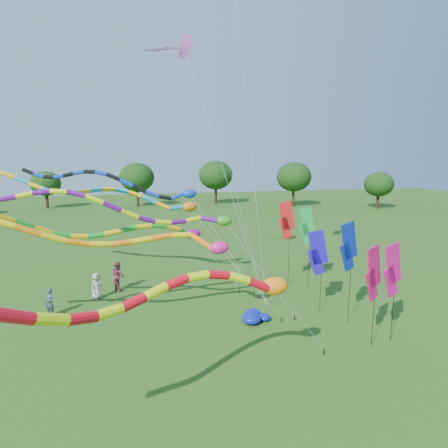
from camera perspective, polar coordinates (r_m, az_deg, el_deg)
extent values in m
plane|color=#235315|center=(16.89, 3.27, -19.07)|extent=(160.00, 160.00, 0.00)
cylinder|color=#382314|center=(65.97, 22.15, 3.43)|extent=(0.50, 0.50, 3.52)
ellipsoid|color=#12340E|center=(65.68, 22.40, 7.41)|extent=(7.42, 7.42, 6.31)
cylinder|color=#382314|center=(66.65, 10.45, 3.77)|extent=(0.50, 0.50, 2.90)
ellipsoid|color=#12340E|center=(66.38, 10.55, 7.02)|extent=(6.12, 6.12, 5.20)
cylinder|color=#382314|center=(67.32, -1.19, 4.08)|extent=(0.50, 0.50, 3.11)
ellipsoid|color=#12340E|center=(67.05, -1.21, 7.54)|extent=(6.57, 6.57, 5.59)
cylinder|color=#382314|center=(72.11, -13.25, 3.90)|extent=(0.50, 0.50, 2.37)
ellipsoid|color=#12340E|center=(71.87, -13.35, 6.35)|extent=(5.01, 5.01, 4.26)
cylinder|color=#382314|center=(68.74, -25.13, 3.19)|extent=(0.50, 0.50, 2.90)
ellipsoid|color=#12340E|center=(68.48, -25.36, 6.33)|extent=(6.12, 6.12, 5.20)
cylinder|color=black|center=(17.22, 14.95, -18.24)|extent=(0.05, 0.05, 0.30)
cylinder|color=silver|center=(15.31, 11.69, -14.12)|extent=(0.02, 0.02, 4.62)
ellipsoid|color=orange|center=(13.60, 7.70, -9.34)|extent=(1.02, 0.65, 0.65)
cylinder|color=red|center=(13.12, 5.20, -9.15)|extent=(0.30, 0.30, 0.86)
cylinder|color=#E7FF0D|center=(12.66, 2.18, -8.23)|extent=(0.30, 0.30, 0.82)
cylinder|color=red|center=(12.25, -0.92, -7.75)|extent=(0.30, 0.30, 0.77)
cylinder|color=#E7FF0D|center=(11.88, -4.07, -7.93)|extent=(0.30, 0.30, 0.75)
cylinder|color=red|center=(11.53, -7.23, -8.80)|extent=(0.30, 0.30, 0.75)
cylinder|color=#E7FF0D|center=(11.19, -10.41, -10.13)|extent=(0.30, 0.30, 0.76)
cylinder|color=red|center=(10.84, -13.66, -11.57)|extent=(0.30, 0.30, 0.76)
cylinder|color=#E7FF0D|center=(10.45, -17.07, -12.72)|extent=(0.30, 0.30, 0.77)
cylinder|color=red|center=(10.02, -20.76, -13.27)|extent=(0.30, 0.30, 0.79)
cylinder|color=#E7FF0D|center=(9.59, -24.83, -13.07)|extent=(0.30, 0.30, 0.83)
cylinder|color=red|center=(9.18, -29.32, -12.19)|extent=(0.30, 0.30, 0.85)
cylinder|color=black|center=(19.78, 8.71, -14.20)|extent=(0.05, 0.05, 0.30)
cylinder|color=silver|center=(18.54, 4.18, -9.06)|extent=(0.02, 0.02, 4.97)
ellipsoid|color=#EB1A8C|center=(17.62, -0.77, -3.63)|extent=(0.94, 0.61, 0.61)
cylinder|color=orange|center=(17.66, -3.50, -2.65)|extent=(0.27, 0.27, 1.20)
cylinder|color=yellow|center=(17.75, -6.54, -1.67)|extent=(0.27, 0.27, 0.91)
cylinder|color=orange|center=(17.67, -9.45, -1.92)|extent=(0.27, 0.27, 0.91)
cylinder|color=yellow|center=(17.59, -12.37, -2.40)|extent=(0.27, 0.27, 0.92)
cylinder|color=orange|center=(17.49, -15.32, -2.82)|extent=(0.27, 0.27, 0.92)
cylinder|color=yellow|center=(17.38, -18.33, -2.96)|extent=(0.27, 0.27, 0.93)
cylinder|color=orange|center=(17.28, -21.41, -2.66)|extent=(0.27, 0.27, 0.96)
cylinder|color=yellow|center=(17.20, -24.53, -1.91)|extent=(0.27, 0.27, 0.99)
cylinder|color=orange|center=(17.20, -27.67, -0.88)|extent=(0.27, 0.27, 1.00)
cylinder|color=yellow|center=(17.29, -30.76, 0.18)|extent=(0.27, 0.27, 0.98)
cylinder|color=black|center=(20.10, 10.70, -13.86)|extent=(0.05, 0.05, 0.30)
cylinder|color=silver|center=(18.67, 5.63, -6.96)|extent=(0.02, 0.02, 6.20)
ellipsoid|color=#319B1C|center=(17.73, 0.05, 0.52)|extent=(0.77, 0.50, 0.50)
cylinder|color=#5B0B80|center=(17.85, -2.32, 0.74)|extent=(0.22, 0.22, 0.86)
cylinder|color=#CDE00B|center=(17.94, -4.67, 0.73)|extent=(0.22, 0.22, 0.74)
cylinder|color=#5B0B80|center=(17.75, -6.95, 0.34)|extent=(0.22, 0.22, 0.74)
cylinder|color=#CDE00B|center=(17.55, -9.28, 0.28)|extent=(0.22, 0.22, 0.75)
cylinder|color=#5B0B80|center=(17.35, -11.68, 0.67)|extent=(0.22, 0.22, 0.79)
cylinder|color=#CDE00B|center=(17.19, -14.14, 1.48)|extent=(0.22, 0.22, 0.82)
cylinder|color=#5B0B80|center=(17.09, -16.64, 2.54)|extent=(0.22, 0.22, 0.82)
cylinder|color=#CDE00B|center=(17.09, -19.13, 3.56)|extent=(0.22, 0.22, 0.79)
cylinder|color=#5B0B80|center=(17.20, -21.56, 4.28)|extent=(0.22, 0.22, 0.75)
cylinder|color=#CDE00B|center=(17.41, -23.86, 4.56)|extent=(0.22, 0.22, 0.73)
cylinder|color=#5B0B80|center=(17.73, -26.02, 4.39)|extent=(0.22, 0.22, 0.74)
cylinder|color=#CDE00B|center=(18.11, -28.04, 3.94)|extent=(0.22, 0.22, 0.76)
cylinder|color=#5B0B80|center=(18.55, -29.93, 3.46)|extent=(0.22, 0.22, 0.76)
cylinder|color=black|center=(23.58, 4.58, -10.11)|extent=(0.05, 0.05, 0.30)
cylinder|color=silver|center=(22.81, -0.29, -2.74)|extent=(0.02, 0.02, 7.07)
ellipsoid|color=#0D40B9|center=(22.63, -5.30, 4.63)|extent=(0.86, 0.55, 0.55)
cylinder|color=#0B36BA|center=(22.80, -7.07, 4.24)|extent=(0.25, 0.25, 0.80)
cylinder|color=black|center=(22.90, -8.92, 4.00)|extent=(0.25, 0.25, 0.78)
cylinder|color=#0B36BA|center=(22.89, -10.85, 4.47)|extent=(0.25, 0.25, 0.81)
cylinder|color=black|center=(22.92, -12.77, 5.22)|extent=(0.25, 0.25, 0.84)
cylinder|color=#0B36BA|center=(23.03, -14.65, 6.09)|extent=(0.25, 0.25, 0.83)
cylinder|color=black|center=(23.23, -16.46, 6.86)|extent=(0.25, 0.25, 0.80)
cylinder|color=#0B36BA|center=(23.53, -18.16, 7.35)|extent=(0.25, 0.25, 0.76)
cylinder|color=black|center=(23.90, -19.73, 7.50)|extent=(0.25, 0.25, 0.75)
cylinder|color=#0B36BA|center=(24.35, -21.18, 7.33)|extent=(0.25, 0.25, 0.77)
cylinder|color=black|center=(24.85, -22.53, 6.99)|extent=(0.25, 0.25, 0.78)
cylinder|color=#0B36BA|center=(25.37, -23.81, 6.66)|extent=(0.25, 0.25, 0.77)
cylinder|color=black|center=(25.89, -25.06, 6.51)|extent=(0.25, 0.25, 0.76)
cylinder|color=#0B36BA|center=(26.38, -26.32, 6.64)|extent=(0.25, 0.25, 0.77)
cylinder|color=black|center=(26.84, -27.62, 7.05)|extent=(0.25, 0.25, 0.80)
cylinder|color=black|center=(25.63, 2.96, -8.45)|extent=(0.05, 0.05, 0.30)
cylinder|color=silver|center=(24.95, -1.11, -2.88)|extent=(0.02, 0.02, 6.02)
ellipsoid|color=orange|center=(24.66, -5.31, 2.63)|extent=(0.99, 0.64, 0.64)
cylinder|color=#0C99D0|center=(24.56, -7.17, 2.49)|extent=(0.29, 0.29, 0.96)
cylinder|color=#FFB20D|center=(24.42, -9.28, 2.79)|extent=(0.29, 0.29, 0.96)
cylinder|color=#0C99D0|center=(24.47, -11.34, 3.67)|extent=(0.29, 0.29, 0.95)
cylinder|color=#FFB20D|center=(24.63, -13.34, 4.42)|extent=(0.29, 0.29, 0.91)
cylinder|color=#0C99D0|center=(24.89, -15.27, 4.90)|extent=(0.29, 0.29, 0.88)
cylinder|color=#FFB20D|center=(25.25, -17.11, 5.05)|extent=(0.29, 0.29, 0.88)
cylinder|color=#0C99D0|center=(25.69, -18.84, 4.92)|extent=(0.29, 0.29, 0.89)
cylinder|color=#FFB20D|center=(26.17, -20.48, 4.67)|extent=(0.29, 0.29, 0.90)
cylinder|color=#0C99D0|center=(26.68, -22.07, 4.46)|extent=(0.29, 0.29, 0.89)
cylinder|color=#FFB20D|center=(27.17, -23.63, 4.44)|extent=(0.29, 0.29, 0.88)
cylinder|color=#0C99D0|center=(27.64, -25.19, 4.70)|extent=(0.29, 0.29, 0.90)
cylinder|color=#FFB20D|center=(28.06, -26.78, 5.20)|extent=(0.29, 0.29, 0.93)
cylinder|color=#0C99D0|center=(28.44, -28.40, 5.84)|extent=(0.29, 0.29, 0.95)
cylinder|color=#FFB20D|center=(28.78, -30.05, 6.47)|extent=(0.29, 0.29, 0.94)
cylinder|color=black|center=(23.50, 2.31, -10.15)|extent=(0.05, 0.05, 0.30)
cylinder|color=silver|center=(21.98, -1.04, -5.96)|extent=(0.02, 0.02, 5.02)
ellipsoid|color=#930D75|center=(20.70, -4.78, -1.52)|extent=(0.89, 0.57, 0.57)
cylinder|color=#149C24|center=(20.08, -6.18, -1.24)|extent=(0.26, 0.26, 1.02)
cylinder|color=#EBB40C|center=(19.47, -7.77, -0.58)|extent=(0.26, 0.26, 0.78)
cylinder|color=#149C24|center=(19.21, -9.87, -0.26)|extent=(0.26, 0.26, 0.76)
cylinder|color=#EBB40C|center=(19.04, -12.07, -0.33)|extent=(0.26, 0.26, 0.76)
cylinder|color=#149C24|center=(18.96, -14.34, -0.73)|extent=(0.26, 0.26, 0.78)
cylinder|color=#EBB40C|center=(18.92, -16.62, -1.25)|extent=(0.26, 0.26, 0.78)
cylinder|color=#149C24|center=(18.90, -18.91, -1.66)|extent=(0.26, 0.26, 0.76)
cylinder|color=#EBB40C|center=(18.85, -21.19, -1.77)|extent=(0.26, 0.26, 0.75)
cylinder|color=#149C24|center=(18.76, -23.47, -1.49)|extent=(0.26, 0.26, 0.78)
cylinder|color=#EBB40C|center=(18.61, -25.77, -0.85)|extent=(0.26, 0.26, 0.81)
cylinder|color=#149C24|center=(18.41, -28.10, -0.03)|extent=(0.26, 0.26, 0.83)
cylinder|color=#EBB40C|center=(18.19, -30.45, 0.76)|extent=(0.26, 0.26, 0.82)
cylinder|color=black|center=(20.99, 6.50, -12.70)|extent=(0.04, 0.04, 0.30)
cylinder|color=silver|center=(19.76, 3.66, 15.59)|extent=(0.01, 0.01, 19.85)
cylinder|color=black|center=(20.99, 6.50, -12.70)|extent=(0.04, 0.04, 0.30)
cylinder|color=silver|center=(17.05, -1.51, 16.65)|extent=(0.01, 0.01, 21.07)
cylinder|color=black|center=(20.99, 6.50, -12.70)|extent=(0.04, 0.04, 0.30)
cylinder|color=silver|center=(21.17, -0.01, 7.95)|extent=(0.01, 0.01, 15.56)
cone|color=purple|center=(24.06, -6.14, 25.41)|extent=(1.79, 1.85, 1.60)
cube|color=purple|center=(23.93, -7.96, 25.09)|extent=(0.90, 0.12, 0.04)
cube|color=purple|center=(23.84, -9.40, 24.82)|extent=(0.90, 0.12, 0.04)
cube|color=purple|center=(23.76, -10.84, 24.53)|extent=(0.90, 0.12, 0.04)
cylinder|color=black|center=(19.85, 18.70, -7.52)|extent=(0.02, 0.02, 4.85)
cube|color=#0B23A2|center=(19.25, 18.54, -2.43)|extent=(1.14, 0.34, 1.93)
cube|color=#0B23A2|center=(19.37, 18.25, -4.77)|extent=(1.00, 0.31, 1.51)
cylinder|color=black|center=(24.50, 12.87, -3.89)|extent=(0.02, 0.02, 4.95)
cube|color=green|center=(24.06, 12.55, 0.43)|extent=(1.16, 0.22, 1.93)
cube|color=green|center=(24.17, 12.30, -1.44)|extent=(1.01, 0.20, 1.51)
cylinder|color=black|center=(17.82, 21.95, -10.68)|extent=(0.02, 0.02, 4.26)
cube|color=#CF0B60|center=(17.18, 21.90, -6.06)|extent=(1.09, 0.54, 1.93)
cube|color=#CF0B60|center=(17.34, 21.60, -8.66)|extent=(0.95, 0.47, 1.51)
cylinder|color=black|center=(21.07, 14.58, -7.35)|extent=(0.02, 0.02, 4.12)
cube|color=#1F0DBD|center=(20.66, 14.15, -3.48)|extent=(1.12, 0.46, 1.93)
cube|color=#1F0DBD|center=(20.84, 13.85, -5.62)|extent=(0.97, 0.41, 1.51)
cylinder|color=black|center=(24.53, 9.89, -3.41)|extent=(0.02, 0.02, 5.25)
cube|color=red|center=(24.06, 9.56, 1.26)|extent=(1.16, 0.10, 1.93)
cube|color=red|center=(24.16, 9.34, -0.63)|extent=(1.01, 0.10, 1.51)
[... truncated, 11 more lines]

